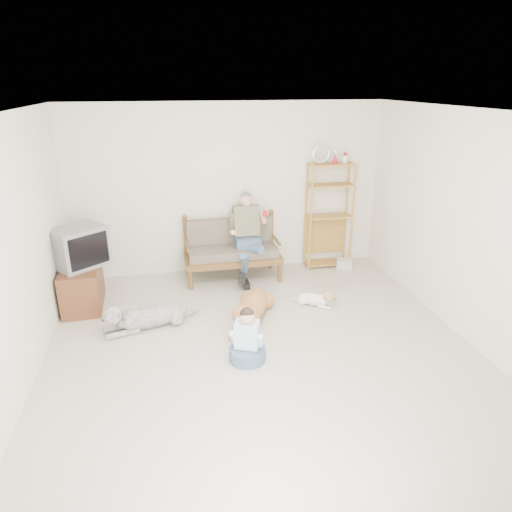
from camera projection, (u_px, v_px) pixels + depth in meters
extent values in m
plane|color=beige|center=(265.00, 358.00, 5.25)|extent=(5.50, 5.50, 0.00)
plane|color=white|center=(267.00, 113.00, 4.28)|extent=(5.50, 5.50, 0.00)
plane|color=silver|center=(228.00, 190.00, 7.28)|extent=(5.00, 0.00, 5.00)
plane|color=silver|center=(387.00, 435.00, 2.25)|extent=(5.00, 0.00, 5.00)
plane|color=silver|center=(8.00, 266.00, 4.30)|extent=(0.00, 5.50, 5.50)
plane|color=silver|center=(478.00, 233.00, 5.23)|extent=(0.00, 5.50, 5.50)
cube|color=brown|center=(233.00, 258.00, 7.24)|extent=(1.51, 0.71, 0.10)
cube|color=#6A6051|center=(232.00, 251.00, 7.20)|extent=(1.38, 0.61, 0.13)
cube|color=#6A6051|center=(230.00, 232.00, 7.34)|extent=(1.38, 0.13, 0.45)
cylinder|color=brown|center=(229.00, 219.00, 7.32)|extent=(1.40, 0.06, 0.05)
cylinder|color=brown|center=(190.00, 280.00, 6.91)|extent=(0.07, 0.07, 0.30)
cylinder|color=brown|center=(187.00, 247.00, 7.34)|extent=(0.07, 0.07, 0.95)
cylinder|color=brown|center=(280.00, 273.00, 7.17)|extent=(0.07, 0.07, 0.30)
cylinder|color=brown|center=(271.00, 241.00, 7.60)|extent=(0.07, 0.07, 0.95)
cube|color=#4A6489|center=(247.00, 242.00, 7.19)|extent=(0.38, 0.36, 0.19)
cube|color=#706E4E|center=(246.00, 220.00, 7.15)|extent=(0.40, 0.27, 0.50)
sphere|color=tan|center=(246.00, 200.00, 7.01)|extent=(0.20, 0.20, 0.20)
sphere|color=#5F5854|center=(246.00, 198.00, 7.01)|extent=(0.18, 0.18, 0.18)
cylinder|color=red|center=(265.00, 213.00, 6.95)|extent=(0.07, 0.07, 0.09)
cube|color=#C0903C|center=(332.00, 164.00, 7.26)|extent=(0.74, 0.30, 0.03)
torus|color=silver|center=(321.00, 154.00, 7.17)|extent=(0.30, 0.05, 0.30)
cone|color=red|center=(335.00, 158.00, 7.24)|extent=(0.10, 0.10, 0.16)
cylinder|color=#C0903C|center=(311.00, 220.00, 7.38)|extent=(0.04, 0.04, 1.75)
cylinder|color=#C0903C|center=(306.00, 215.00, 7.63)|extent=(0.04, 0.04, 1.75)
cylinder|color=#C0903C|center=(352.00, 217.00, 7.51)|extent=(0.04, 0.04, 1.75)
cylinder|color=#C0903C|center=(346.00, 213.00, 7.76)|extent=(0.04, 0.04, 1.75)
cube|color=white|center=(344.00, 264.00, 7.72)|extent=(0.30, 0.25, 0.16)
cube|color=brown|center=(82.00, 286.00, 6.35)|extent=(0.53, 0.92, 0.60)
cube|color=brown|center=(61.00, 295.00, 6.11)|extent=(0.03, 0.40, 0.50)
cube|color=brown|center=(67.00, 281.00, 6.51)|extent=(0.03, 0.40, 0.50)
cube|color=slate|center=(79.00, 247.00, 6.19)|extent=(0.84, 0.82, 0.55)
cube|color=black|center=(89.00, 251.00, 6.03)|extent=(0.45, 0.36, 0.44)
cube|color=white|center=(154.00, 257.00, 7.41)|extent=(0.12, 0.02, 0.08)
ellipsoid|color=#AA693B|center=(253.00, 307.00, 6.09)|extent=(0.74, 1.06, 0.32)
sphere|color=#AA693B|center=(247.00, 316.00, 5.81)|extent=(0.32, 0.32, 0.32)
sphere|color=#AA693B|center=(242.00, 316.00, 5.53)|extent=(0.25, 0.25, 0.25)
ellipsoid|color=#AA693B|center=(240.00, 322.00, 5.44)|extent=(0.17, 0.21, 0.10)
cylinder|color=#AA693B|center=(260.00, 297.00, 6.58)|extent=(0.08, 0.40, 0.05)
ellipsoid|color=#AA693B|center=(236.00, 314.00, 5.57)|extent=(0.08, 0.09, 0.12)
ellipsoid|color=#AA693B|center=(250.00, 315.00, 5.54)|extent=(0.08, 0.09, 0.12)
ellipsoid|color=silver|center=(153.00, 316.00, 5.88)|extent=(0.97, 0.55, 0.28)
sphere|color=silver|center=(132.00, 320.00, 5.76)|extent=(0.28, 0.28, 0.28)
sphere|color=silver|center=(112.00, 315.00, 5.62)|extent=(0.24, 0.24, 0.24)
ellipsoid|color=silver|center=(103.00, 319.00, 5.58)|extent=(0.19, 0.15, 0.09)
cylinder|color=silver|center=(188.00, 314.00, 6.11)|extent=(0.32, 0.25, 0.04)
ellipsoid|color=silver|center=(113.00, 312.00, 5.70)|extent=(0.09, 0.07, 0.12)
ellipsoid|color=silver|center=(115.00, 318.00, 5.56)|extent=(0.09, 0.07, 0.12)
ellipsoid|color=white|center=(313.00, 299.00, 6.46)|extent=(0.46, 0.41, 0.17)
sphere|color=white|center=(322.00, 300.00, 6.41)|extent=(0.17, 0.17, 0.17)
sphere|color=#A88954|center=(329.00, 297.00, 6.34)|extent=(0.15, 0.15, 0.15)
ellipsoid|color=#A88954|center=(334.00, 299.00, 6.32)|extent=(0.13, 0.12, 0.06)
cylinder|color=white|center=(298.00, 300.00, 6.56)|extent=(0.17, 0.07, 0.03)
cone|color=#A88954|center=(328.00, 295.00, 6.28)|extent=(0.05, 0.05, 0.05)
cone|color=#A88954|center=(330.00, 292.00, 6.37)|extent=(0.05, 0.05, 0.05)
torus|color=red|center=(328.00, 297.00, 6.35)|extent=(0.14, 0.14, 0.02)
cylinder|color=#4A6489|center=(247.00, 354.00, 5.18)|extent=(0.42, 0.42, 0.15)
cube|color=white|center=(247.00, 334.00, 5.11)|extent=(0.31, 0.26, 0.32)
sphere|color=tan|center=(247.00, 317.00, 5.01)|extent=(0.17, 0.17, 0.17)
sphere|color=black|center=(247.00, 314.00, 5.01)|extent=(0.16, 0.16, 0.16)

